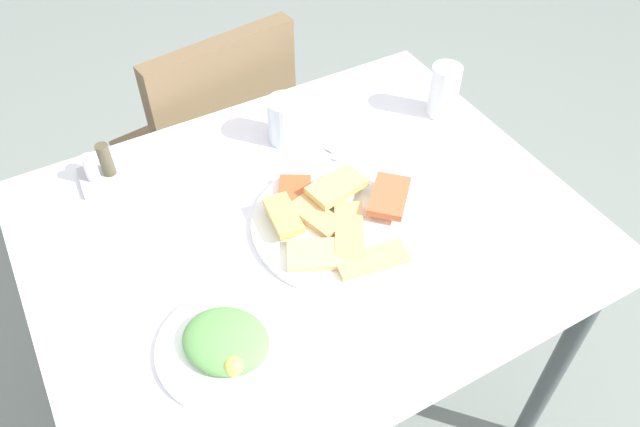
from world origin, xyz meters
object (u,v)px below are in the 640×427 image
Objects in this scene: spoon at (350,129)px; dining_table at (308,256)px; dining_chair at (214,147)px; salad_plate_greens at (227,344)px; fork at (358,138)px; pide_platter at (338,221)px; condiment_caddy at (101,171)px; drinking_glass at (286,120)px; paper_napkin at (354,135)px; soda_can at (444,91)px.

dining_table is at bearing -163.37° from spoon.
spoon is (0.19, -0.42, 0.29)m from dining_chair.
salad_plate_greens is 1.31× the size of fork.
dining_table is 1.16× the size of dining_chair.
dining_table is 0.12m from pide_platter.
condiment_caddy reaches higher than spoon.
fork is at bearing 37.13° from dining_table.
pide_platter is 0.49m from condiment_caddy.
drinking_glass reaches higher than condiment_caddy.
pide_platter is 3.50× the size of condiment_caddy.
dining_chair is 0.57m from fork.
dining_table is 0.31m from spoon.
dining_chair is 6.78× the size of paper_napkin.
pide_platter is 0.33m from salad_plate_greens.
soda_can is at bearing -24.78° from fork.
dining_chair is 0.55m from condiment_caddy.
dining_chair is at bearing 112.91° from paper_napkin.
fork is (0.22, 0.16, 0.10)m from dining_table.
dining_chair is at bearing 43.12° from condiment_caddy.
salad_plate_greens is (-0.24, -0.18, 0.11)m from dining_table.
drinking_glass is 0.39m from condiment_caddy.
spoon reaches higher than paper_napkin.
condiment_caddy is (-0.52, 0.13, 0.02)m from paper_napkin.
salad_plate_greens is at bearing -82.62° from condiment_caddy.
salad_plate_greens reaches higher than spoon.
condiment_caddy is at bearing 134.50° from dining_table.
fork is at bearing -15.74° from condiment_caddy.
drinking_glass is 0.15m from spoon.
soda_can is (0.40, -0.47, 0.35)m from dining_chair.
paper_napkin is 0.02m from fork.
pide_platter is 1.48× the size of salad_plate_greens.
dining_table is 0.32m from salad_plate_greens.
salad_plate_greens is 0.53m from drinking_glass.
condiment_caddy is at bearing 141.82° from fork.
salad_plate_greens reaches higher than fork.
dining_table is 0.45m from condiment_caddy.
dining_chair is at bearing 130.67° from soda_can.
salad_plate_greens is 2.24× the size of drinking_glass.
dining_table is at bearing -160.29° from soda_can.
spoon is at bearing 90.00° from paper_napkin.
salad_plate_greens is (-0.29, -0.15, 0.00)m from pide_platter.
pide_platter reaches higher than dining_table.
drinking_glass is at bearing -82.16° from dining_chair.
fork is at bearing 49.81° from pide_platter.
pide_platter is 3.30× the size of drinking_glass.
paper_napkin is at bearing -13.89° from condiment_caddy.
dining_table is 0.30m from paper_napkin.
dining_chair is 0.56m from paper_napkin.
spoon is at bearing 42.74° from dining_table.
spoon is (-0.22, 0.04, -0.06)m from soda_can.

